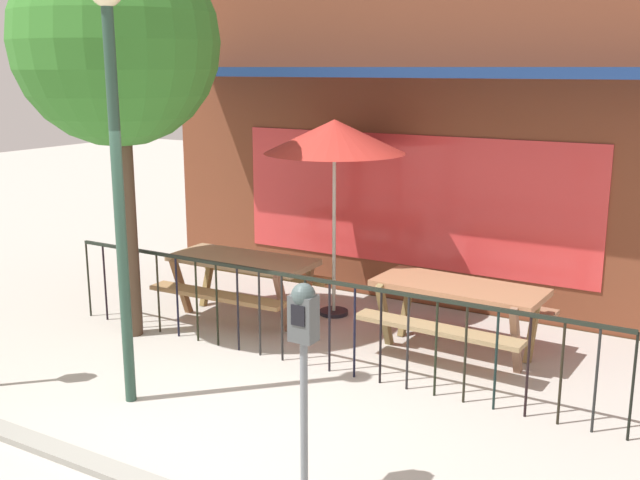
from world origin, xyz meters
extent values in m
plane|color=#B1ACA2|center=(0.00, 0.00, 0.00)|extent=(40.00, 40.00, 0.00)
cube|color=#392816|center=(0.00, 4.55, 0.00)|extent=(7.50, 0.54, 0.01)
cube|color=brown|center=(0.00, 4.55, 2.33)|extent=(7.50, 0.50, 4.65)
cube|color=#D83838|center=(0.00, 4.29, 1.35)|extent=(4.87, 0.02, 1.70)
cube|color=navy|center=(0.00, 3.89, 2.97)|extent=(6.37, 0.84, 0.12)
cube|color=black|center=(0.00, 1.74, 0.95)|extent=(6.30, 0.04, 0.04)
cylinder|color=black|center=(-3.15, 1.74, 0.47)|extent=(0.02, 0.02, 0.95)
cylinder|color=black|center=(-2.86, 1.74, 0.47)|extent=(0.02, 0.02, 0.95)
cylinder|color=black|center=(-2.58, 1.74, 0.47)|extent=(0.02, 0.02, 0.95)
cylinder|color=black|center=(-2.29, 1.74, 0.47)|extent=(0.02, 0.02, 0.95)
cylinder|color=black|center=(-2.00, 1.74, 0.47)|extent=(0.02, 0.02, 0.95)
cylinder|color=black|center=(-1.72, 1.74, 0.47)|extent=(0.02, 0.02, 0.95)
cylinder|color=black|center=(-1.43, 1.74, 0.47)|extent=(0.02, 0.02, 0.95)
cylinder|color=black|center=(-1.15, 1.74, 0.47)|extent=(0.02, 0.02, 0.95)
cylinder|color=black|center=(-0.86, 1.74, 0.47)|extent=(0.02, 0.02, 0.95)
cylinder|color=black|center=(-0.57, 1.74, 0.47)|extent=(0.02, 0.02, 0.95)
cylinder|color=black|center=(-0.29, 1.74, 0.47)|extent=(0.02, 0.02, 0.95)
cylinder|color=black|center=(0.00, 1.74, 0.47)|extent=(0.02, 0.02, 0.95)
cylinder|color=black|center=(0.29, 1.74, 0.47)|extent=(0.02, 0.02, 0.95)
cylinder|color=black|center=(0.57, 1.74, 0.47)|extent=(0.02, 0.02, 0.95)
cylinder|color=black|center=(0.86, 1.74, 0.47)|extent=(0.02, 0.02, 0.95)
cylinder|color=black|center=(1.15, 1.74, 0.47)|extent=(0.02, 0.02, 0.95)
cylinder|color=black|center=(1.43, 1.74, 0.47)|extent=(0.02, 0.02, 0.95)
cylinder|color=black|center=(1.72, 1.74, 0.47)|extent=(0.02, 0.02, 0.95)
cylinder|color=black|center=(2.00, 1.74, 0.47)|extent=(0.02, 0.02, 0.95)
cylinder|color=black|center=(2.29, 1.74, 0.47)|extent=(0.02, 0.02, 0.95)
cylinder|color=black|center=(2.58, 1.74, 0.47)|extent=(0.02, 0.02, 0.95)
cylinder|color=black|center=(2.86, 1.74, 0.47)|extent=(0.02, 0.02, 0.95)
cylinder|color=black|center=(3.15, 1.74, 0.47)|extent=(0.02, 0.02, 0.95)
cube|color=#9A7955|center=(-1.46, 2.66, 0.74)|extent=(1.83, 0.83, 0.07)
cube|color=#9A7246|center=(-1.44, 2.11, 0.44)|extent=(1.81, 0.33, 0.05)
cube|color=olive|center=(-1.48, 3.21, 0.44)|extent=(1.81, 0.33, 0.05)
cube|color=brown|center=(-2.18, 2.35, 0.37)|extent=(0.08, 0.35, 0.78)
cube|color=olive|center=(-2.21, 2.91, 0.37)|extent=(0.08, 0.35, 0.78)
cube|color=brown|center=(-0.71, 2.41, 0.37)|extent=(0.08, 0.35, 0.78)
cube|color=brown|center=(-0.73, 2.97, 0.37)|extent=(0.08, 0.35, 0.78)
cube|color=#A46C4A|center=(1.22, 2.88, 0.74)|extent=(1.83, 0.84, 0.07)
cube|color=#997F56|center=(1.20, 2.33, 0.44)|extent=(1.81, 0.34, 0.05)
cube|color=#986C4E|center=(1.25, 3.43, 0.44)|extent=(1.81, 0.34, 0.05)
cube|color=olive|center=(0.48, 2.63, 0.37)|extent=(0.08, 0.35, 0.78)
cube|color=olive|center=(0.50, 3.19, 0.37)|extent=(0.08, 0.35, 0.78)
cube|color=#87604A|center=(1.95, 2.57, 0.37)|extent=(0.08, 0.35, 0.78)
cube|color=olive|center=(1.97, 3.13, 0.37)|extent=(0.08, 0.35, 0.78)
cylinder|color=black|center=(-0.56, 3.34, 0.03)|extent=(0.36, 0.36, 0.05)
cylinder|color=#B7BCAD|center=(-0.56, 3.34, 1.19)|extent=(0.04, 0.04, 2.38)
cone|color=red|center=(-0.56, 3.34, 2.23)|extent=(1.70, 1.70, 0.40)
cylinder|color=slate|center=(1.24, -0.29, 0.59)|extent=(0.06, 0.06, 1.18)
cube|color=#494E4F|center=(1.24, -0.29, 1.34)|extent=(0.18, 0.14, 0.33)
sphere|color=#405150|center=(1.24, -0.29, 1.51)|extent=(0.17, 0.17, 0.17)
cube|color=black|center=(1.24, -0.36, 1.38)|extent=(0.11, 0.01, 0.15)
cylinder|color=#4B3929|center=(-2.22, 1.53, 1.34)|extent=(0.22, 0.22, 2.68)
sphere|color=#34782A|center=(-2.22, 1.53, 3.30)|extent=(2.23, 2.23, 2.23)
cylinder|color=#274436|center=(-0.97, 0.22, 1.77)|extent=(0.10, 0.10, 3.53)
cube|color=gray|center=(0.00, -0.82, 0.00)|extent=(10.50, 0.20, 0.11)
camera|label=1|loc=(3.82, -4.45, 3.03)|focal=41.90mm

